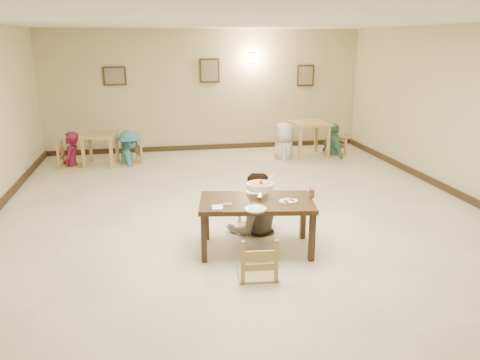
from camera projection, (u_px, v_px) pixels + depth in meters
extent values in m
plane|color=beige|center=(245.00, 217.00, 7.49)|extent=(10.00, 10.00, 0.00)
plane|color=white|center=(246.00, 19.00, 6.64)|extent=(10.00, 10.00, 0.00)
plane|color=#CBBA90|center=(206.00, 91.00, 11.77)|extent=(10.00, 0.00, 10.00)
plane|color=#CBBA90|center=(442.00, 289.00, 2.36)|extent=(10.00, 0.00, 10.00)
plane|color=#CBBA90|center=(480.00, 116.00, 7.78)|extent=(0.00, 10.00, 10.00)
cube|color=#2E2114|center=(207.00, 147.00, 12.15)|extent=(8.00, 0.06, 0.12)
cube|color=#2E2114|center=(467.00, 198.00, 8.19)|extent=(0.06, 10.00, 0.12)
cube|color=#382A14|center=(115.00, 76.00, 11.22)|extent=(0.55, 0.03, 0.45)
cube|color=gray|center=(114.00, 76.00, 11.20)|extent=(0.45, 0.01, 0.37)
cube|color=#382A14|center=(210.00, 71.00, 11.61)|extent=(0.50, 0.03, 0.60)
cube|color=gray|center=(210.00, 71.00, 11.59)|extent=(0.41, 0.01, 0.49)
cube|color=#382A14|center=(305.00, 76.00, 12.10)|extent=(0.45, 0.03, 0.55)
cube|color=gray|center=(306.00, 76.00, 12.08)|extent=(0.37, 0.01, 0.45)
cube|color=#FFD88C|center=(253.00, 58.00, 11.72)|extent=(0.16, 0.05, 0.22)
cube|color=#382414|center=(257.00, 203.00, 6.13)|extent=(1.60, 1.06, 0.06)
cube|color=#382414|center=(204.00, 239.00, 5.87)|extent=(0.07, 0.07, 0.64)
cube|color=#382414|center=(312.00, 238.00, 5.91)|extent=(0.07, 0.07, 0.64)
cube|color=#382414|center=(206.00, 218.00, 6.56)|extent=(0.07, 0.07, 0.64)
cube|color=#382414|center=(303.00, 217.00, 6.59)|extent=(0.07, 0.07, 0.64)
cube|color=tan|center=(254.00, 200.00, 6.89)|extent=(0.46, 0.46, 0.05)
cube|color=tan|center=(257.00, 239.00, 5.51)|extent=(0.47, 0.47, 0.05)
imported|color=gray|center=(255.00, 173.00, 6.72)|extent=(0.91, 0.73, 1.77)
torus|color=silver|center=(260.00, 189.00, 6.13)|extent=(0.27, 0.27, 0.01)
cylinder|color=silver|center=(260.00, 198.00, 6.16)|extent=(0.07, 0.07, 0.04)
cone|color=#FFA526|center=(260.00, 194.00, 6.15)|extent=(0.04, 0.04, 0.06)
cylinder|color=white|center=(260.00, 186.00, 6.12)|extent=(0.34, 0.34, 0.08)
cylinder|color=#C75128|center=(260.00, 184.00, 6.11)|extent=(0.30, 0.30, 0.02)
sphere|color=#2D7223|center=(261.00, 182.00, 6.09)|extent=(0.05, 0.05, 0.05)
cylinder|color=silver|center=(269.00, 179.00, 6.19)|extent=(0.16, 0.10, 0.11)
cylinder|color=silver|center=(267.00, 192.00, 6.23)|extent=(0.01, 0.01, 0.15)
cylinder|color=silver|center=(251.00, 193.00, 6.19)|extent=(0.01, 0.01, 0.15)
cylinder|color=silver|center=(262.00, 197.00, 6.03)|extent=(0.01, 0.01, 0.15)
cylinder|color=white|center=(257.00, 192.00, 6.43)|extent=(0.31, 0.31, 0.02)
ellipsoid|color=white|center=(257.00, 192.00, 6.42)|extent=(0.21, 0.17, 0.07)
cylinder|color=white|center=(255.00, 209.00, 5.79)|extent=(0.27, 0.27, 0.02)
ellipsoid|color=white|center=(255.00, 208.00, 5.78)|extent=(0.18, 0.15, 0.06)
cylinder|color=white|center=(288.00, 201.00, 6.07)|extent=(0.25, 0.25, 0.02)
sphere|color=#2D7223|center=(287.00, 201.00, 5.99)|extent=(0.04, 0.04, 0.04)
cylinder|color=white|center=(228.00, 204.00, 5.97)|extent=(0.10, 0.10, 0.02)
cylinder|color=#B0192C|center=(228.00, 203.00, 5.97)|extent=(0.08, 0.08, 0.01)
cube|color=white|center=(217.00, 208.00, 5.80)|extent=(0.15, 0.19, 0.03)
cube|color=silver|center=(221.00, 206.00, 5.89)|extent=(0.05, 0.18, 0.01)
cube|color=silver|center=(223.00, 206.00, 5.90)|extent=(0.05, 0.18, 0.01)
cylinder|color=white|center=(312.00, 192.00, 6.21)|extent=(0.08, 0.08, 0.15)
cylinder|color=#C95322|center=(312.00, 193.00, 6.22)|extent=(0.07, 0.07, 0.11)
cube|color=tan|center=(99.00, 135.00, 10.43)|extent=(0.82, 0.82, 0.06)
cube|color=tan|center=(83.00, 154.00, 10.24)|extent=(0.07, 0.07, 0.67)
cube|color=tan|center=(111.00, 154.00, 10.26)|extent=(0.07, 0.07, 0.67)
cube|color=tan|center=(91.00, 148.00, 10.82)|extent=(0.07, 0.07, 0.67)
cube|color=tan|center=(117.00, 148.00, 10.84)|extent=(0.07, 0.07, 0.67)
cube|color=tan|center=(309.00, 123.00, 11.26)|extent=(0.89, 0.89, 0.06)
cube|color=tan|center=(300.00, 144.00, 10.96)|extent=(0.07, 0.07, 0.77)
cube|color=tan|center=(328.00, 142.00, 11.13)|extent=(0.07, 0.07, 0.77)
cube|color=tan|center=(289.00, 138.00, 11.62)|extent=(0.07, 0.07, 0.77)
cube|color=tan|center=(316.00, 137.00, 11.79)|extent=(0.07, 0.07, 0.77)
cube|color=tan|center=(70.00, 145.00, 10.34)|extent=(0.51, 0.51, 0.06)
cube|color=tan|center=(129.00, 143.00, 10.64)|extent=(0.48, 0.48, 0.05)
cube|color=tan|center=(284.00, 141.00, 11.18)|extent=(0.42, 0.42, 0.05)
cube|color=tan|center=(334.00, 135.00, 11.45)|extent=(0.50, 0.50, 0.05)
imported|color=maroon|center=(69.00, 132.00, 10.26)|extent=(0.47, 0.63, 1.58)
imported|color=teal|center=(128.00, 130.00, 10.55)|extent=(0.82, 1.11, 1.54)
imported|color=silver|center=(285.00, 122.00, 11.05)|extent=(0.74, 0.95, 1.72)
imported|color=#54907F|center=(334.00, 123.00, 11.36)|extent=(0.50, 0.97, 1.59)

